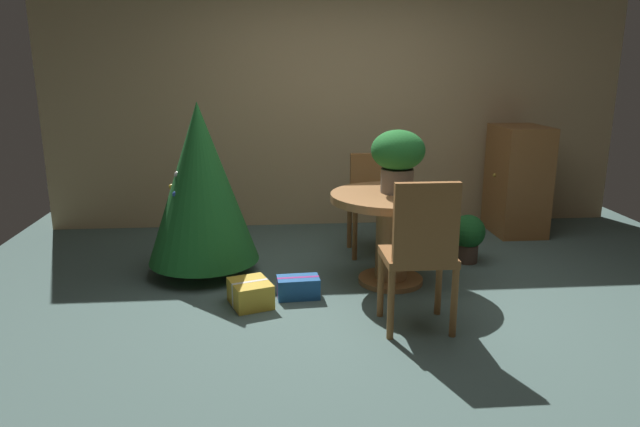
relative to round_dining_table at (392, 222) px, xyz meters
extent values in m
plane|color=#4C6660|center=(-0.22, -0.37, -0.50)|extent=(6.60, 6.60, 0.00)
cube|color=tan|center=(-0.22, 1.83, 0.80)|extent=(6.00, 0.10, 2.60)
cylinder|color=#9E6B3D|center=(0.00, 0.00, -0.48)|extent=(0.51, 0.51, 0.04)
cylinder|color=#9E6B3D|center=(0.00, 0.00, -0.15)|extent=(0.25, 0.25, 0.62)
cylinder|color=#9E6B3D|center=(0.00, 0.00, 0.19)|extent=(0.96, 0.96, 0.06)
cylinder|color=#665B51|center=(0.03, 0.04, 0.31)|extent=(0.25, 0.25, 0.18)
ellipsoid|color=#1E6628|center=(0.03, 0.04, 0.55)|extent=(0.41, 0.41, 0.31)
sphere|color=red|center=(0.11, -0.07, 0.57)|extent=(0.07, 0.07, 0.07)
sphere|color=red|center=(-0.05, 0.11, 0.58)|extent=(0.08, 0.08, 0.08)
cylinder|color=brown|center=(-0.20, -0.62, -0.27)|extent=(0.04, 0.04, 0.46)
cylinder|color=brown|center=(0.20, -0.62, -0.27)|extent=(0.04, 0.04, 0.46)
cylinder|color=brown|center=(-0.20, -0.96, -0.27)|extent=(0.04, 0.04, 0.46)
cylinder|color=brown|center=(0.20, -0.96, -0.27)|extent=(0.04, 0.04, 0.46)
cube|color=brown|center=(0.00, -0.79, -0.02)|extent=(0.45, 0.39, 0.05)
cube|color=brown|center=(0.00, -0.96, 0.26)|extent=(0.40, 0.05, 0.49)
cylinder|color=brown|center=(0.21, 0.56, -0.28)|extent=(0.04, 0.04, 0.43)
cylinder|color=brown|center=(-0.21, 0.56, -0.28)|extent=(0.04, 0.04, 0.43)
cylinder|color=brown|center=(0.21, 0.92, -0.28)|extent=(0.04, 0.04, 0.43)
cylinder|color=brown|center=(-0.21, 0.92, -0.28)|extent=(0.04, 0.04, 0.43)
cube|color=brown|center=(0.00, 0.74, -0.04)|extent=(0.46, 0.40, 0.05)
cube|color=brown|center=(0.00, 0.92, 0.19)|extent=(0.41, 0.05, 0.41)
cylinder|color=brown|center=(-1.49, 0.34, -0.44)|extent=(0.10, 0.10, 0.12)
cone|color=#1E6628|center=(-1.49, 0.34, 0.26)|extent=(0.90, 0.90, 1.28)
sphere|color=silver|center=(-1.65, 0.27, 0.35)|extent=(0.06, 0.06, 0.06)
sphere|color=gold|center=(-1.72, 0.33, 0.24)|extent=(0.05, 0.05, 0.05)
sphere|color=#2D51A8|center=(-1.67, 0.20, 0.20)|extent=(0.05, 0.05, 0.05)
sphere|color=gold|center=(-1.36, 0.63, -0.03)|extent=(0.06, 0.06, 0.06)
sphere|color=silver|center=(-1.47, 0.11, 0.12)|extent=(0.06, 0.06, 0.06)
sphere|color=gold|center=(-1.28, 0.27, 0.19)|extent=(0.04, 0.04, 0.04)
cube|color=gold|center=(-1.09, -0.36, -0.41)|extent=(0.35, 0.38, 0.18)
cube|color=silver|center=(-1.09, -0.36, -0.41)|extent=(0.26, 0.12, 0.18)
cube|color=#1E569E|center=(-0.74, -0.25, -0.42)|extent=(0.32, 0.20, 0.16)
cube|color=#9E287A|center=(-0.74, -0.25, -0.42)|extent=(0.31, 0.05, 0.16)
cube|color=brown|center=(1.55, 1.30, 0.05)|extent=(0.47, 0.63, 1.09)
sphere|color=#B29338|center=(1.31, 1.30, 0.10)|extent=(0.04, 0.04, 0.04)
cylinder|color=#4C382D|center=(0.76, 0.43, -0.42)|extent=(0.19, 0.19, 0.16)
sphere|color=#195623|center=(0.76, 0.43, -0.22)|extent=(0.29, 0.29, 0.29)
camera|label=1|loc=(-0.92, -4.24, 1.18)|focal=32.44mm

